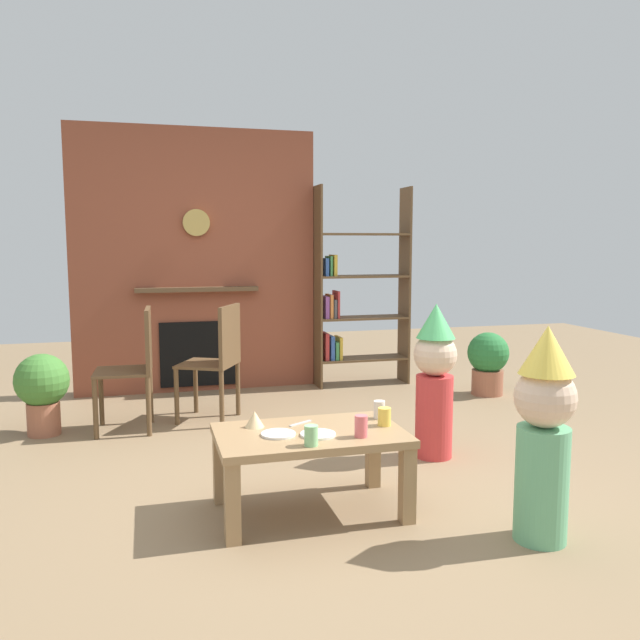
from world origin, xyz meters
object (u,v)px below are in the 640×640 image
object	(u,v)px
coffee_table	(310,446)
paper_cup_near_right	(384,417)
paper_cup_near_left	(361,426)
birthday_cake_slice	(255,419)
dining_chair_middle	(219,355)
paper_cup_far_left	(311,436)
paper_cup_center	(379,410)
child_in_pink	(435,377)
potted_plant_short	(42,387)
paper_plate_rear	(318,434)
potted_plant_tall	(488,360)
bookshelf	(354,297)
paper_plate_front	(278,434)
dining_chair_left	(136,361)
child_with_cone_hat	(544,429)

from	to	relation	value
coffee_table	paper_cup_near_right	xyz separation A→B (m)	(0.40, 0.00, 0.12)
paper_cup_near_left	birthday_cake_slice	distance (m)	0.57
paper_cup_near_right	dining_chair_middle	bearing A→B (deg)	109.63
paper_cup_near_right	paper_cup_far_left	distance (m)	0.50
paper_cup_center	dining_chair_middle	world-z (taller)	dining_chair_middle
paper_cup_near_right	child_in_pink	size ratio (longest dim) A/B	0.09
birthday_cake_slice	potted_plant_short	size ratio (longest dim) A/B	0.17
potted_plant_short	coffee_table	bearing A→B (deg)	-49.83
paper_cup_near_right	paper_plate_rear	distance (m)	0.39
paper_cup_center	potted_plant_tall	size ratio (longest dim) A/B	0.17
paper_cup_center	birthday_cake_slice	world-z (taller)	paper_cup_center
bookshelf	birthday_cake_slice	size ratio (longest dim) A/B	19.00
dining_chair_middle	potted_plant_tall	bearing A→B (deg)	-147.23
child_in_pink	paper_cup_near_right	bearing A→B (deg)	14.57
paper_cup_far_left	paper_plate_rear	size ratio (longest dim) A/B	0.55
paper_plate_front	potted_plant_short	xyz separation A→B (m)	(-1.35, 1.82, -0.08)
child_in_pink	potted_plant_tall	size ratio (longest dim) A/B	1.75
coffee_table	potted_plant_short	size ratio (longest dim) A/B	1.61
paper_plate_front	potted_plant_tall	size ratio (longest dim) A/B	0.30
dining_chair_left	paper_cup_near_left	bearing A→B (deg)	122.37
bookshelf	birthday_cake_slice	bearing A→B (deg)	-118.15
child_in_pink	dining_chair_left	distance (m)	2.16
paper_cup_near_left	dining_chair_middle	bearing A→B (deg)	103.38
bookshelf	paper_cup_near_left	size ratio (longest dim) A/B	17.66
paper_cup_center	child_with_cone_hat	bearing A→B (deg)	-53.75
potted_plant_short	paper_cup_far_left	bearing A→B (deg)	-54.04
child_in_pink	dining_chair_left	bearing A→B (deg)	-63.81
birthday_cake_slice	potted_plant_tall	size ratio (longest dim) A/B	0.18
child_with_cone_hat	child_in_pink	size ratio (longest dim) A/B	1.01
paper_cup_near_right	potted_plant_short	xyz separation A→B (m)	(-1.91, 1.79, -0.12)
coffee_table	dining_chair_left	distance (m)	1.96
paper_plate_rear	potted_plant_tall	bearing A→B (deg)	44.67
paper_cup_near_right	child_with_cone_hat	xyz separation A→B (m)	(0.55, -0.58, 0.06)
child_in_pink	potted_plant_short	bearing A→B (deg)	-57.64
coffee_table	paper_cup_far_left	size ratio (longest dim) A/B	9.77
paper_cup_near_left	paper_cup_near_right	size ratio (longest dim) A/B	1.14
paper_cup_near_left	potted_plant_tall	xyz separation A→B (m)	(1.97, 2.22, -0.16)
paper_cup_far_left	birthday_cake_slice	size ratio (longest dim) A/B	0.97
paper_cup_center	child_in_pink	distance (m)	0.74
paper_plate_rear	potted_plant_tall	xyz separation A→B (m)	(2.17, 2.14, -0.12)
paper_cup_center	dining_chair_middle	bearing A→B (deg)	111.71
paper_plate_rear	child_with_cone_hat	world-z (taller)	child_with_cone_hat
bookshelf	paper_plate_front	size ratio (longest dim) A/B	11.10
bookshelf	paper_cup_center	bearing A→B (deg)	-105.38
paper_cup_near_right	paper_plate_front	xyz separation A→B (m)	(-0.57, -0.02, -0.04)
paper_cup_near_right	paper_plate_rear	size ratio (longest dim) A/B	0.54
paper_cup_center	paper_plate_rear	distance (m)	0.46
paper_cup_center	dining_chair_middle	xyz separation A→B (m)	(-0.68, 1.70, 0.04)
paper_cup_near_left	paper_cup_center	distance (m)	0.36
paper_cup_center	coffee_table	bearing A→B (deg)	-162.05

